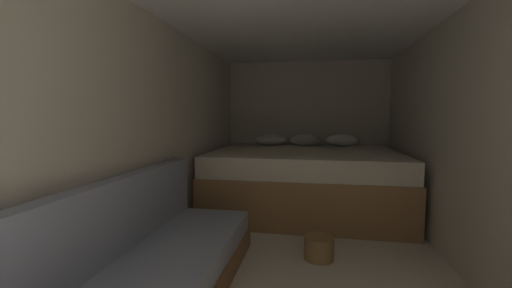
{
  "coord_description": "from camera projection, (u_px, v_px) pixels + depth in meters",
  "views": [
    {
      "loc": [
        0.1,
        -0.25,
        1.23
      ],
      "look_at": [
        -0.44,
        2.7,
        0.97
      ],
      "focal_mm": 21.76,
      "sensor_mm": 36.0,
      "label": 1
    }
  ],
  "objects": [
    {
      "name": "ground_plane",
      "position": [
        297.0,
        272.0,
        2.46
      ],
      "size": [
        7.21,
        7.21,
        0.0
      ],
      "primitive_type": "plane",
      "color": "beige"
    },
    {
      "name": "wall_back",
      "position": [
        306.0,
        128.0,
        4.94
      ],
      "size": [
        2.59,
        0.05,
        2.09
      ],
      "primitive_type": "cube",
      "color": "beige",
      "rests_on": "ground"
    },
    {
      "name": "wall_left",
      "position": [
        146.0,
        139.0,
        2.59
      ],
      "size": [
        0.05,
        5.21,
        2.09
      ],
      "primitive_type": "cube",
      "color": "beige",
      "rests_on": "ground"
    },
    {
      "name": "wall_right",
      "position": [
        484.0,
        144.0,
        2.14
      ],
      "size": [
        0.05,
        5.21,
        2.09
      ],
      "primitive_type": "cube",
      "color": "beige",
      "rests_on": "ground"
    },
    {
      "name": "bed",
      "position": [
        304.0,
        180.0,
        4.07
      ],
      "size": [
        2.37,
        1.78,
        0.97
      ],
      "color": "#9E7247",
      "rests_on": "ground"
    },
    {
      "name": "sofa_left",
      "position": [
        134.0,
        287.0,
        1.8
      ],
      "size": [
        0.75,
        2.54,
        0.83
      ],
      "color": "brown",
      "rests_on": "ground"
    },
    {
      "name": "wicker_basket",
      "position": [
        319.0,
        248.0,
        2.69
      ],
      "size": [
        0.26,
        0.26,
        0.2
      ],
      "color": "olive",
      "rests_on": "ground"
    }
  ]
}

